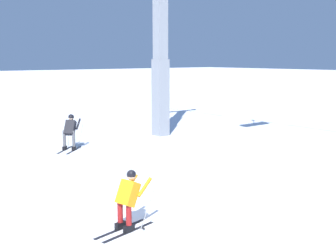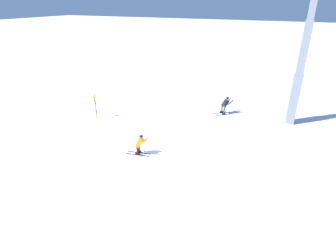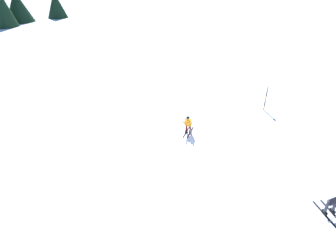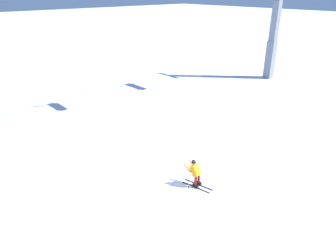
{
  "view_description": "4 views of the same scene",
  "coord_description": "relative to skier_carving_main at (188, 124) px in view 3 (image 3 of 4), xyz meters",
  "views": [
    {
      "loc": [
        9.17,
        -5.77,
        3.95
      ],
      "look_at": [
        1.19,
        0.7,
        2.36
      ],
      "focal_mm": 47.07,
      "sensor_mm": 36.0,
      "label": 1
    },
    {
      "loc": [
        14.08,
        7.81,
        9.03
      ],
      "look_at": [
        1.56,
        1.91,
        2.66
      ],
      "focal_mm": 29.43,
      "sensor_mm": 36.0,
      "label": 2
    },
    {
      "loc": [
        -6.29,
        14.49,
        10.15
      ],
      "look_at": [
        1.01,
        2.33,
        1.91
      ],
      "focal_mm": 29.74,
      "sensor_mm": 36.0,
      "label": 3
    },
    {
      "loc": [
        -8.59,
        -8.9,
        8.96
      ],
      "look_at": [
        1.03,
        1.66,
        2.54
      ],
      "focal_mm": 33.18,
      "sensor_mm": 36.0,
      "label": 4
    }
  ],
  "objects": [
    {
      "name": "skier_carving_main",
      "position": [
        0.0,
        0.0,
        0.0
      ],
      "size": [
        0.8,
        1.63,
        1.5
      ],
      "color": "black",
      "rests_on": "ground_plane"
    },
    {
      "name": "ground_plane",
      "position": [
        -1.0,
        0.33,
        -0.78
      ],
      "size": [
        260.0,
        260.0,
        0.0
      ],
      "primitive_type": "plane",
      "color": "white"
    },
    {
      "name": "trail_marker_pole",
      "position": [
        -3.6,
        -6.33,
        0.33
      ],
      "size": [
        0.07,
        0.28,
        2.06
      ],
      "color": "orange",
      "rests_on": "ground_plane"
    },
    {
      "name": "skier_distant_uphill",
      "position": [
        -9.12,
        3.12,
        0.11
      ],
      "size": [
        1.55,
        1.63,
        1.67
      ],
      "color": "black",
      "rests_on": "ground_plane"
    }
  ]
}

